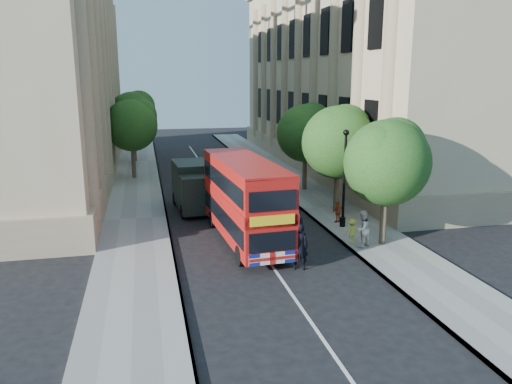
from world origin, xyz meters
TOP-DOWN VIEW (x-y plane):
  - ground at (0.00, 0.00)m, footprint 120.00×120.00m
  - pavement_right at (5.75, 10.00)m, footprint 3.50×80.00m
  - pavement_left at (-5.75, 10.00)m, footprint 3.50×80.00m
  - building_right at (13.80, 24.00)m, footprint 12.00×38.00m
  - building_left at (-13.80, 24.00)m, footprint 12.00×38.00m
  - tree_right_near at (5.84, 3.03)m, footprint 4.00×4.00m
  - tree_right_mid at (5.84, 9.03)m, footprint 4.20×4.20m
  - tree_right_far at (5.84, 15.03)m, footprint 4.00×4.00m
  - tree_left_far at (-5.96, 22.03)m, footprint 4.00×4.00m
  - tree_left_back at (-5.96, 30.03)m, footprint 4.20×4.20m
  - lamp_post at (5.00, 6.00)m, footprint 0.32×0.32m
  - double_decker_bus at (-0.51, 5.02)m, footprint 2.84×8.71m
  - box_van at (-2.33, 11.46)m, footprint 2.36×5.09m
  - police_constable at (1.01, 1.00)m, footprint 0.86×0.70m
  - woman_pedestrian at (4.60, 2.73)m, footprint 1.07×1.00m
  - child_a at (5.04, 6.76)m, footprint 0.76×0.49m
  - child_b at (4.40, 3.40)m, footprint 0.83×0.58m

SIDE VIEW (x-z plane):
  - ground at x=0.00m, z-range 0.00..0.00m
  - pavement_right at x=5.75m, z-range 0.00..0.12m
  - pavement_left at x=-5.75m, z-range 0.00..0.12m
  - child_b at x=4.40m, z-range 0.12..1.29m
  - child_a at x=5.04m, z-range 0.12..1.33m
  - woman_pedestrian at x=4.60m, z-range 0.12..1.88m
  - police_constable at x=1.01m, z-range 0.00..2.02m
  - box_van at x=-2.33m, z-range -0.03..2.81m
  - double_decker_bus at x=-0.51m, z-range 0.21..4.17m
  - lamp_post at x=5.00m, z-range -0.07..5.09m
  - tree_right_near at x=5.84m, z-range 1.21..7.29m
  - tree_right_far at x=5.84m, z-range 1.24..7.39m
  - tree_left_far at x=-5.96m, z-range 1.30..7.59m
  - tree_right_mid at x=5.84m, z-range 1.26..7.63m
  - tree_left_back at x=-5.96m, z-range 1.38..8.03m
  - building_right at x=13.80m, z-range 0.00..18.00m
  - building_left at x=-13.80m, z-range 0.00..18.00m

